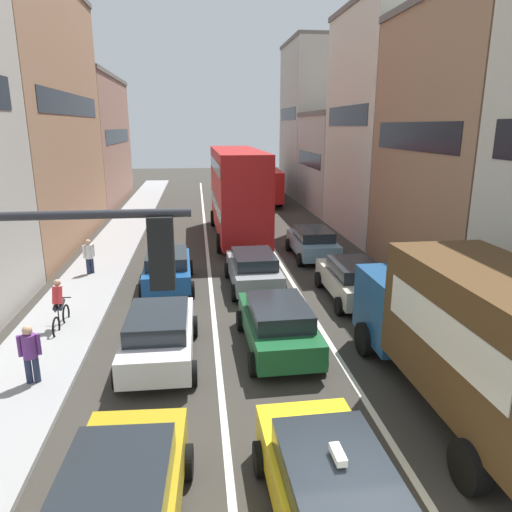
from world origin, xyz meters
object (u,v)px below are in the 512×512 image
taxi_centre_lane_front (333,492)px  cyclist_on_sidewalk (59,306)px  traffic_light_pole (0,352)px  sedan_left_lane_front (118,507)px  pedestrian_mid_sidewalk (89,255)px  pedestrian_far_sidewalk (30,353)px  sedan_left_lane_third (168,268)px  bus_far_queue_secondary (261,181)px  sedan_centre_lane_second (278,324)px  wagon_right_lane_far (313,242)px  hatchback_centre_lane_third (253,269)px  wagon_left_lane_second (159,334)px  removalist_box_truck (469,332)px  bus_mid_queue_primary (237,190)px  sedan_right_lane_behind_truck (353,279)px

taxi_centre_lane_front → cyclist_on_sidewalk: cyclist_on_sidewalk is taller
traffic_light_pole → sedan_left_lane_front: traffic_light_pole is taller
pedestrian_mid_sidewalk → pedestrian_far_sidewalk: same height
sedan_left_lane_third → bus_far_queue_secondary: (6.84, 22.21, 0.96)m
sedan_centre_lane_second → wagon_right_lane_far: size_ratio=1.01×
hatchback_centre_lane_third → taxi_centre_lane_front: bearing=177.8°
wagon_left_lane_second → wagon_right_lane_far: same height
sedan_centre_lane_second → wagon_left_lane_second: size_ratio=1.01×
removalist_box_truck → taxi_centre_lane_front: size_ratio=1.78×
bus_mid_queue_primary → traffic_light_pole: bearing=167.3°
bus_mid_queue_primary → pedestrian_mid_sidewalk: bearing=132.3°
wagon_right_lane_far → bus_far_queue_secondary: (-0.03, 18.68, 0.96)m
sedan_left_lane_front → hatchback_centre_lane_third: (3.49, 11.98, 0.00)m
removalist_box_truck → bus_mid_queue_primary: 18.36m
pedestrian_far_sidewalk → bus_far_queue_secondary: bearing=154.2°
removalist_box_truck → sedan_right_lane_behind_truck: (-0.13, 7.33, -1.18)m
taxi_centre_lane_front → sedan_centre_lane_second: 6.56m
taxi_centre_lane_front → wagon_right_lane_far: size_ratio=1.01×
taxi_centre_lane_front → sedan_left_lane_front: 3.31m
sedan_centre_lane_second → wagon_right_lane_far: same height
removalist_box_truck → pedestrian_mid_sidewalk: bearing=42.2°
sedan_left_lane_front → wagon_right_lane_far: bearing=-20.5°
sedan_left_lane_third → cyclist_on_sidewalk: bearing=140.2°
traffic_light_pole → sedan_centre_lane_second: traffic_light_pole is taller
pedestrian_mid_sidewalk → sedan_centre_lane_second: bearing=-1.5°
wagon_left_lane_second → bus_mid_queue_primary: bus_mid_queue_primary is taller
sedan_centre_lane_second → sedan_left_lane_front: bearing=149.9°
pedestrian_mid_sidewalk → cyclist_on_sidewalk: bearing=-40.0°
bus_mid_queue_primary → cyclist_on_sidewalk: bus_mid_queue_primary is taller
taxi_centre_lane_front → wagon_right_lane_far: bearing=-13.8°
hatchback_centre_lane_third → bus_far_queue_secondary: size_ratio=0.41×
sedan_centre_lane_second → hatchback_centre_lane_third: size_ratio=1.00×
hatchback_centre_lane_third → bus_mid_queue_primary: size_ratio=0.41×
sedan_left_lane_third → pedestrian_mid_sidewalk: bearing=60.9°
taxi_centre_lane_front → sedan_right_lane_behind_truck: (3.73, 10.29, -0.00)m
taxi_centre_lane_front → hatchback_centre_lane_third: bearing=-2.1°
hatchback_centre_lane_third → cyclist_on_sidewalk: 7.43m
wagon_right_lane_far → cyclist_on_sidewalk: (-10.01, -7.55, 0.05)m
sedan_left_lane_front → sedan_left_lane_third: bearing=2.6°
traffic_light_pole → wagon_right_lane_far: (7.90, 16.86, -3.02)m
wagon_left_lane_second → sedan_left_lane_third: same height
removalist_box_truck → sedan_left_lane_front: removalist_box_truck is taller
wagon_right_lane_far → cyclist_on_sidewalk: cyclist_on_sidewalk is taller
hatchback_centre_lane_third → bus_mid_queue_primary: bearing=-2.2°
bus_far_queue_secondary → cyclist_on_sidewalk: bearing=161.1°
bus_far_queue_secondary → taxi_centre_lane_front: bearing=176.0°
traffic_light_pole → cyclist_on_sidewalk: bearing=102.8°
removalist_box_truck → sedan_left_lane_third: removalist_box_truck is taller
hatchback_centre_lane_third → removalist_box_truck: bearing=-159.3°
sedan_centre_lane_second → cyclist_on_sidewalk: (-6.63, 2.09, 0.05)m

